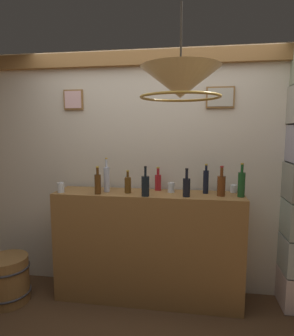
{
  "coord_description": "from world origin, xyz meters",
  "views": [
    {
      "loc": [
        0.42,
        -1.93,
        1.71
      ],
      "look_at": [
        0.0,
        0.77,
        1.34
      ],
      "focal_mm": 31.21,
      "sensor_mm": 36.0,
      "label": 1
    }
  ],
  "objects": [
    {
      "name": "panelled_rear_partition",
      "position": [
        0.0,
        1.1,
        1.33
      ],
      "size": [
        3.77,
        0.15,
        2.51
      ],
      "color": "beige",
      "rests_on": "ground"
    },
    {
      "name": "liquor_bottle_whiskey",
      "position": [
        0.55,
        0.88,
        1.21
      ],
      "size": [
        0.05,
        0.05,
        0.29
      ],
      "color": "black",
      "rests_on": "bar_shelf_unit"
    },
    {
      "name": "liquor_bottle_rum",
      "position": [
        0.0,
        0.67,
        1.19
      ],
      "size": [
        0.07,
        0.07,
        0.28
      ],
      "color": "black",
      "rests_on": "bar_shelf_unit"
    },
    {
      "name": "bar_shelf_unit",
      "position": [
        0.0,
        0.82,
        0.55
      ],
      "size": [
        1.83,
        0.41,
        1.09
      ],
      "primitive_type": "cube",
      "color": "olive",
      "rests_on": "ground"
    },
    {
      "name": "glass_tumbler_highball",
      "position": [
        -0.84,
        0.7,
        1.14
      ],
      "size": [
        0.07,
        0.07,
        0.1
      ],
      "color": "silver",
      "rests_on": "bar_shelf_unit"
    },
    {
      "name": "liquor_bottle_rye",
      "position": [
        -0.46,
        0.69,
        1.2
      ],
      "size": [
        0.06,
        0.06,
        0.27
      ],
      "color": "#573314",
      "rests_on": "bar_shelf_unit"
    },
    {
      "name": "liquor_bottle_tequila",
      "position": [
        0.37,
        0.71,
        1.19
      ],
      "size": [
        0.07,
        0.07,
        0.26
      ],
      "color": "black",
      "rests_on": "bar_shelf_unit"
    },
    {
      "name": "liquor_bottle_scotch",
      "position": [
        0.08,
        0.95,
        1.18
      ],
      "size": [
        0.06,
        0.06,
        0.24
      ],
      "color": "#A71E25",
      "rests_on": "bar_shelf_unit"
    },
    {
      "name": "liquor_bottle_amaro",
      "position": [
        0.69,
        0.79,
        1.2
      ],
      "size": [
        0.07,
        0.07,
        0.28
      ],
      "color": "brown",
      "rests_on": "bar_shelf_unit"
    },
    {
      "name": "liquor_bottle_sherry",
      "position": [
        -0.19,
        0.78,
        1.18
      ],
      "size": [
        0.06,
        0.06,
        0.22
      ],
      "color": "brown",
      "rests_on": "bar_shelf_unit"
    },
    {
      "name": "glass_tumbler_shot",
      "position": [
        0.22,
        0.87,
        1.14
      ],
      "size": [
        0.07,
        0.07,
        0.1
      ],
      "color": "silver",
      "rests_on": "bar_shelf_unit"
    },
    {
      "name": "wooden_barrel",
      "position": [
        -1.36,
        0.54,
        0.23
      ],
      "size": [
        0.43,
        0.43,
        0.46
      ],
      "color": "olive",
      "rests_on": "ground"
    },
    {
      "name": "liquor_bottle_gin",
      "position": [
        0.87,
        0.78,
        1.22
      ],
      "size": [
        0.07,
        0.07,
        0.31
      ],
      "color": "#1B4C22",
      "rests_on": "bar_shelf_unit"
    },
    {
      "name": "glass_tumbler_rocks",
      "position": [
        0.83,
        0.96,
        1.13
      ],
      "size": [
        0.06,
        0.06,
        0.08
      ],
      "color": "silver",
      "rests_on": "bar_shelf_unit"
    },
    {
      "name": "pendant_lamp",
      "position": [
        0.34,
        -0.14,
        1.98
      ],
      "size": [
        0.49,
        0.49,
        0.54
      ],
      "color": "beige"
    },
    {
      "name": "liquor_bottle_vermouth",
      "position": [
        -0.41,
        0.8,
        1.22
      ],
      "size": [
        0.06,
        0.06,
        0.34
      ],
      "color": "silver",
      "rests_on": "bar_shelf_unit"
    }
  ]
}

